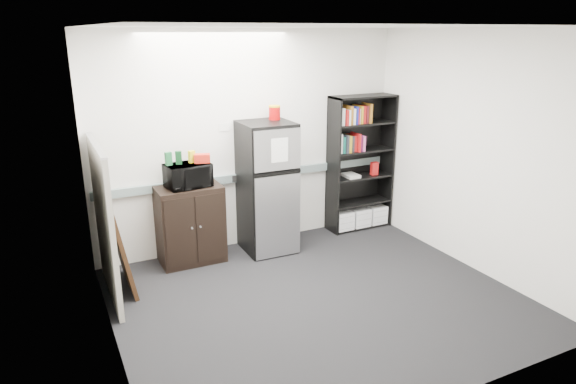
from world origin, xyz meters
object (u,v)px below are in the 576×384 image
Objects in this scene: cubicle_partition at (104,222)px; refrigerator at (267,188)px; bookshelf at (360,164)px; microwave at (188,175)px; cabinet at (190,224)px.

refrigerator is at bearing 9.83° from cubicle_partition.
refrigerator is (-1.46, -0.14, -0.10)m from bookshelf.
cubicle_partition is at bearing -165.39° from microwave.
bookshelf is at bearing 6.68° from refrigerator.
cabinet is 1.03m from refrigerator.
cubicle_partition is at bearing -171.94° from bookshelf.
microwave is at bearing 177.25° from refrigerator.
refrigerator is at bearing -4.72° from cabinet.
refrigerator reaches higher than cabinet.
cabinet is at bearing 82.49° from microwave.
bookshelf is 1.14× the size of cubicle_partition.
bookshelf reaches higher than cabinet.
cubicle_partition is 1.00× the size of refrigerator.
cabinet is (1.00, 0.42, -0.34)m from cubicle_partition.
refrigerator is at bearing -11.29° from microwave.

